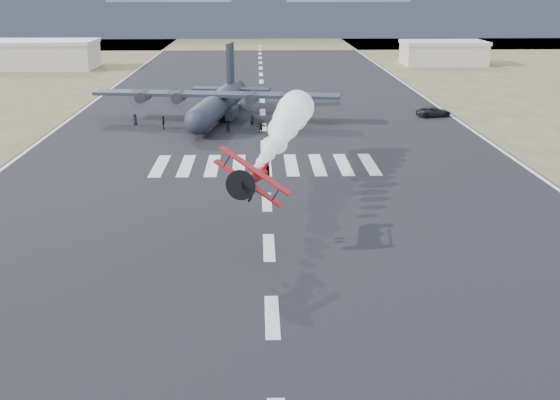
{
  "coord_description": "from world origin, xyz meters",
  "views": [
    {
      "loc": [
        -0.77,
        -27.73,
        20.08
      ],
      "look_at": [
        0.87,
        23.74,
        4.0
      ],
      "focal_mm": 45.0,
      "sensor_mm": 36.0,
      "label": 1
    }
  ],
  "objects_px": {
    "crew_g": "(195,127)",
    "crew_h": "(253,121)",
    "crew_a": "(294,117)",
    "crew_d": "(163,123)",
    "hangar_left": "(44,54)",
    "crew_c": "(189,126)",
    "crew_e": "(135,119)",
    "transport_aircraft": "(219,102)",
    "crew_b": "(228,126)",
    "support_vehicle": "(434,112)",
    "hangar_right": "(443,52)",
    "crew_f": "(261,127)",
    "aerobatic_biplane": "(252,178)"
  },
  "relations": [
    {
      "from": "hangar_left",
      "to": "crew_e",
      "type": "xyz_separation_m",
      "value": [
        33.24,
        -70.83,
        -2.59
      ]
    },
    {
      "from": "hangar_left",
      "to": "crew_b",
      "type": "bearing_deg",
      "value": -58.48
    },
    {
      "from": "crew_a",
      "to": "crew_d",
      "type": "bearing_deg",
      "value": 58.8
    },
    {
      "from": "support_vehicle",
      "to": "crew_c",
      "type": "distance_m",
      "value": 38.38
    },
    {
      "from": "support_vehicle",
      "to": "crew_d",
      "type": "relative_size",
      "value": 2.89
    },
    {
      "from": "hangar_right",
      "to": "crew_h",
      "type": "bearing_deg",
      "value": -121.53
    },
    {
      "from": "crew_d",
      "to": "transport_aircraft",
      "type": "bearing_deg",
      "value": -60.61
    },
    {
      "from": "crew_c",
      "to": "crew_d",
      "type": "distance_m",
      "value": 4.53
    },
    {
      "from": "support_vehicle",
      "to": "crew_h",
      "type": "xyz_separation_m",
      "value": [
        -28.08,
        -6.8,
        0.09
      ]
    },
    {
      "from": "hangar_left",
      "to": "crew_g",
      "type": "distance_m",
      "value": 87.94
    },
    {
      "from": "crew_d",
      "to": "crew_f",
      "type": "height_order",
      "value": "crew_d"
    },
    {
      "from": "crew_b",
      "to": "crew_c",
      "type": "relative_size",
      "value": 1.11
    },
    {
      "from": "hangar_right",
      "to": "crew_g",
      "type": "bearing_deg",
      "value": -124.11
    },
    {
      "from": "transport_aircraft",
      "to": "crew_a",
      "type": "xyz_separation_m",
      "value": [
        11.27,
        -2.85,
        -1.94
      ]
    },
    {
      "from": "hangar_left",
      "to": "crew_d",
      "type": "height_order",
      "value": "hangar_left"
    },
    {
      "from": "transport_aircraft",
      "to": "crew_h",
      "type": "height_order",
      "value": "transport_aircraft"
    },
    {
      "from": "crew_c",
      "to": "crew_f",
      "type": "bearing_deg",
      "value": -116.34
    },
    {
      "from": "crew_b",
      "to": "crew_d",
      "type": "distance_m",
      "value": 9.69
    },
    {
      "from": "hangar_left",
      "to": "crew_b",
      "type": "xyz_separation_m",
      "value": [
        47.09,
        -76.79,
        -2.51
      ]
    },
    {
      "from": "hangar_left",
      "to": "crew_d",
      "type": "xyz_separation_m",
      "value": [
        37.8,
        -74.01,
        -2.48
      ]
    },
    {
      "from": "hangar_left",
      "to": "aerobatic_biplane",
      "type": "height_order",
      "value": "aerobatic_biplane"
    },
    {
      "from": "crew_h",
      "to": "crew_c",
      "type": "bearing_deg",
      "value": 170.67
    },
    {
      "from": "aerobatic_biplane",
      "to": "crew_d",
      "type": "bearing_deg",
      "value": 114.75
    },
    {
      "from": "transport_aircraft",
      "to": "aerobatic_biplane",
      "type": "bearing_deg",
      "value": -75.78
    },
    {
      "from": "crew_f",
      "to": "hangar_right",
      "type": "bearing_deg",
      "value": 22.74
    },
    {
      "from": "crew_g",
      "to": "crew_d",
      "type": "bearing_deg",
      "value": 93.17
    },
    {
      "from": "support_vehicle",
      "to": "crew_e",
      "type": "height_order",
      "value": "crew_e"
    },
    {
      "from": "crew_d",
      "to": "crew_e",
      "type": "xyz_separation_m",
      "value": [
        -4.55,
        3.18,
        -0.11
      ]
    },
    {
      "from": "support_vehicle",
      "to": "crew_b",
      "type": "relative_size",
      "value": 2.99
    },
    {
      "from": "transport_aircraft",
      "to": "crew_b",
      "type": "relative_size",
      "value": 20.47
    },
    {
      "from": "aerobatic_biplane",
      "to": "crew_b",
      "type": "bearing_deg",
      "value": 104.03
    },
    {
      "from": "aerobatic_biplane",
      "to": "crew_f",
      "type": "distance_m",
      "value": 43.86
    },
    {
      "from": "crew_h",
      "to": "support_vehicle",
      "type": "bearing_deg",
      "value": -19.51
    },
    {
      "from": "crew_e",
      "to": "crew_h",
      "type": "relative_size",
      "value": 0.98
    },
    {
      "from": "crew_a",
      "to": "crew_g",
      "type": "height_order",
      "value": "crew_g"
    },
    {
      "from": "crew_b",
      "to": "crew_g",
      "type": "relative_size",
      "value": 1.08
    },
    {
      "from": "crew_d",
      "to": "crew_a",
      "type": "bearing_deg",
      "value": -91.1
    },
    {
      "from": "aerobatic_biplane",
      "to": "support_vehicle",
      "type": "distance_m",
      "value": 62.01
    },
    {
      "from": "crew_c",
      "to": "crew_f",
      "type": "distance_m",
      "value": 9.98
    },
    {
      "from": "transport_aircraft",
      "to": "crew_e",
      "type": "relative_size",
      "value": 22.4
    },
    {
      "from": "hangar_right",
      "to": "crew_g",
      "type": "relative_size",
      "value": 12.35
    },
    {
      "from": "crew_c",
      "to": "crew_g",
      "type": "distance_m",
      "value": 1.02
    },
    {
      "from": "crew_d",
      "to": "crew_f",
      "type": "xyz_separation_m",
      "value": [
        13.82,
        -3.25,
        -0.07
      ]
    },
    {
      "from": "support_vehicle",
      "to": "crew_b",
      "type": "xyz_separation_m",
      "value": [
        -31.46,
        -11.12,
        0.15
      ]
    },
    {
      "from": "hangar_left",
      "to": "crew_a",
      "type": "relative_size",
      "value": 15.43
    },
    {
      "from": "hangar_left",
      "to": "transport_aircraft",
      "type": "relative_size",
      "value": 0.67
    },
    {
      "from": "support_vehicle",
      "to": "crew_d",
      "type": "xyz_separation_m",
      "value": [
        -40.75,
        -8.35,
        0.18
      ]
    },
    {
      "from": "crew_g",
      "to": "crew_h",
      "type": "xyz_separation_m",
      "value": [
        7.96,
        4.48,
        0.0
      ]
    },
    {
      "from": "support_vehicle",
      "to": "crew_c",
      "type": "height_order",
      "value": "crew_c"
    },
    {
      "from": "transport_aircraft",
      "to": "crew_b",
      "type": "height_order",
      "value": "transport_aircraft"
    }
  ]
}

